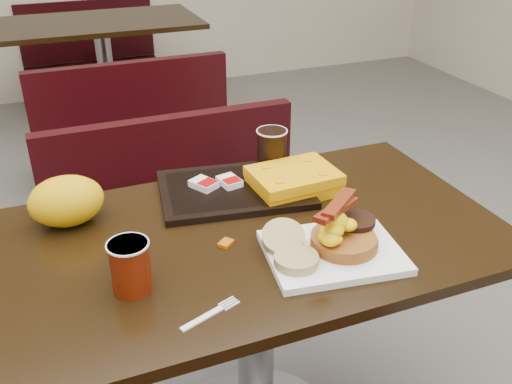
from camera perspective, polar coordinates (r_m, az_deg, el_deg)
name	(u,v)px	position (r m, az deg, el deg)	size (l,w,h in m)	color
table_near	(256,347)	(1.62, -0.02, -15.26)	(1.20, 0.70, 0.75)	black
bench_near_n	(187,226)	(2.16, -6.93, -3.40)	(1.00, 0.46, 0.72)	black
table_far	(107,80)	(3.88, -14.68, 10.85)	(1.20, 0.70, 0.75)	black
bench_far_s	(128,118)	(3.22, -12.74, 7.22)	(1.00, 0.46, 0.72)	black
bench_far_n	(93,55)	(4.55, -16.03, 13.05)	(1.00, 0.46, 0.72)	black
platter	(333,252)	(1.31, 7.71, -5.99)	(0.30, 0.23, 0.02)	white
pancake_stack	(344,240)	(1.31, 8.84, -4.77)	(0.15, 0.15, 0.03)	brown
sausage_patty	(356,221)	(1.34, 10.00, -2.84)	(0.09, 0.09, 0.01)	black
scrambled_eggs	(335,224)	(1.28, 7.90, -3.23)	(0.11, 0.09, 0.06)	#E7C704
bacon_strips	(337,208)	(1.27, 8.08, -1.61)	(0.17, 0.07, 0.01)	#460B05
muffin_bottom	(296,260)	(1.24, 4.04, -6.79)	(0.10, 0.10, 0.02)	tan
muffin_top	(283,238)	(1.29, 2.73, -4.59)	(0.10, 0.10, 0.02)	tan
coffee_cup_near	(130,267)	(1.20, -12.47, -7.33)	(0.08, 0.08, 0.11)	maroon
fork	(202,319)	(1.14, -5.43, -12.52)	(0.14, 0.03, 0.00)	white
knife	(360,241)	(1.37, 10.33, -4.84)	(0.17, 0.01, 0.00)	white
condiment_syrup	(226,243)	(1.34, -3.04, -5.14)	(0.03, 0.03, 0.01)	#A74F07
condiment_ketchup	(218,215)	(1.45, -3.81, -2.29)	(0.04, 0.03, 0.01)	#8C0504
tray	(235,189)	(1.55, -2.15, 0.27)	(0.40, 0.29, 0.02)	black
hashbrown_sleeve_left	(204,184)	(1.55, -5.26, 0.81)	(0.05, 0.07, 0.02)	silver
hashbrown_sleeve_right	(229,181)	(1.56, -2.68, 1.07)	(0.05, 0.07, 0.02)	silver
coffee_cup_far	(272,149)	(1.63, 1.59, 4.34)	(0.08, 0.08, 0.11)	black
clamshell	(294,181)	(1.55, 3.79, 1.12)	(0.23, 0.17, 0.06)	#D48D03
paper_bag	(66,201)	(1.46, -18.48, -0.86)	(0.18, 0.13, 0.13)	#CC8A06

